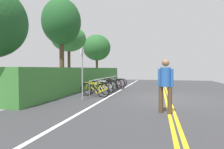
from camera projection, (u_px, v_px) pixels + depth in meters
name	position (u px, v px, depth m)	size (l,w,h in m)	color
ground_plane	(167.00, 99.00, 8.85)	(28.19, 10.98, 0.05)	#353538
centre_line_yellow_inner	(169.00, 98.00, 8.83)	(25.37, 0.10, 0.00)	gold
centre_line_yellow_outer	(166.00, 98.00, 8.87)	(25.37, 0.10, 0.00)	gold
bike_lane_stripe_white	(110.00, 96.00, 9.55)	(25.37, 0.12, 0.00)	white
bike_rack	(107.00, 81.00, 11.77)	(6.22, 0.05, 0.84)	#9EA0A5
bicycle_0	(94.00, 90.00, 9.30)	(0.57, 1.71, 0.74)	black
bicycle_1	(98.00, 88.00, 9.95)	(0.46, 1.74, 0.73)	black
bicycle_2	(103.00, 87.00, 10.71)	(0.49, 1.77, 0.77)	black
bicycle_3	(103.00, 85.00, 11.47)	(0.46, 1.80, 0.78)	black
bicycle_4	(108.00, 85.00, 12.11)	(0.60, 1.78, 0.75)	black
bicycle_5	(113.00, 84.00, 12.82)	(0.48, 1.79, 0.77)	black
bicycle_6	(113.00, 83.00, 13.53)	(0.67, 1.67, 0.73)	black
bicycle_7	(116.00, 83.00, 14.21)	(0.61, 1.60, 0.69)	black
pedestrian	(165.00, 82.00, 5.81)	(0.32, 0.46, 1.71)	#4C3826
sign_post_near	(82.00, 69.00, 8.22)	(0.36, 0.06, 2.35)	gray
hedge_backdrop	(88.00, 78.00, 13.68)	(15.17, 1.06, 1.47)	#387533
tree_mid	(62.00, 22.00, 11.81)	(2.46, 2.46, 5.86)	#473323
tree_far_right	(69.00, 39.00, 15.28)	(2.82, 2.82, 4.95)	#473323
tree_extra	(97.00, 48.00, 19.82)	(2.94, 2.94, 5.03)	#473323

